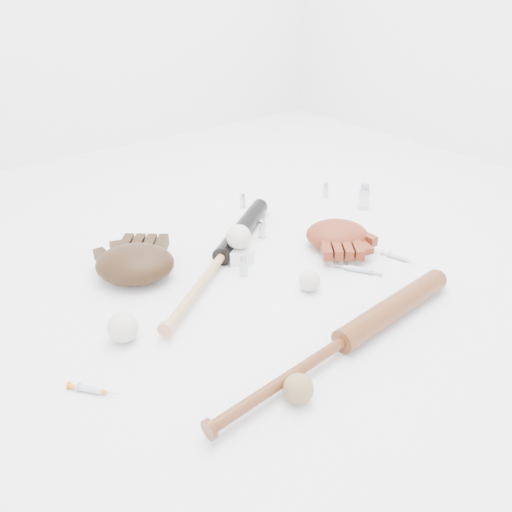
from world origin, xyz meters
TOP-DOWN VIEW (x-y plane):
  - bat_dark at (-0.10, 0.14)m, footprint 0.74×0.52m
  - bat_wood at (-0.11, -0.40)m, footprint 0.89×0.11m
  - glove_dark at (-0.36, 0.23)m, footprint 0.40×0.40m
  - glove_tan at (0.28, -0.01)m, footprint 0.35×0.35m
  - trading_card at (-0.39, 0.34)m, footprint 0.09×0.11m
  - pedestal at (-0.04, 0.13)m, footprint 0.10×0.10m
  - baseball_on_pedestal at (-0.04, 0.13)m, footprint 0.08×0.08m
  - baseball_left at (-0.52, -0.02)m, footprint 0.08×0.08m
  - baseball_upper at (-0.27, 0.38)m, footprint 0.06×0.06m
  - baseball_mid at (0.02, -0.15)m, footprint 0.06×0.06m
  - baseball_aged at (-0.31, -0.45)m, footprint 0.07×0.07m
  - syringe_0 at (-0.66, -0.14)m, footprint 0.10×0.12m
  - syringe_1 at (0.21, -0.17)m, footprint 0.12×0.16m
  - syringe_2 at (0.20, 0.32)m, footprint 0.06×0.13m
  - syringe_3 at (0.37, -0.20)m, footprint 0.06×0.14m
  - vial_0 at (0.55, 0.32)m, footprint 0.02×0.02m
  - vial_1 at (0.22, 0.45)m, footprint 0.02×0.02m
  - vial_2 at (0.12, 0.20)m, footprint 0.03×0.03m
  - vial_3 at (0.59, 0.14)m, footprint 0.04×0.04m
  - vial_4 at (-0.09, 0.04)m, footprint 0.03×0.03m

SIDE VIEW (x-z plane):
  - trading_card at x=-0.39m, z-range 0.00..0.00m
  - syringe_0 at x=-0.66m, z-range 0.00..0.02m
  - syringe_2 at x=0.20m, z-range 0.00..0.02m
  - syringe_3 at x=0.37m, z-range 0.00..0.02m
  - syringe_1 at x=0.21m, z-range 0.00..0.02m
  - pedestal at x=-0.04m, z-range 0.00..0.04m
  - vial_1 at x=0.22m, z-range 0.00..0.06m
  - vial_0 at x=0.55m, z-range 0.00..0.06m
  - bat_dark at x=-0.10m, z-range 0.00..0.06m
  - baseball_mid at x=0.02m, z-range 0.00..0.06m
  - baseball_upper at x=-0.27m, z-range 0.00..0.06m
  - bat_wood at x=-0.11m, z-range 0.00..0.07m
  - vial_4 at x=-0.09m, z-range 0.00..0.07m
  - vial_2 at x=0.12m, z-range 0.00..0.07m
  - baseball_aged at x=-0.31m, z-range 0.00..0.07m
  - baseball_left at x=-0.52m, z-range 0.00..0.08m
  - glove_tan at x=0.28m, z-range 0.00..0.09m
  - vial_3 at x=0.59m, z-range 0.00..0.10m
  - glove_dark at x=-0.36m, z-range 0.00..0.10m
  - baseball_on_pedestal at x=-0.04m, z-range 0.04..0.13m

